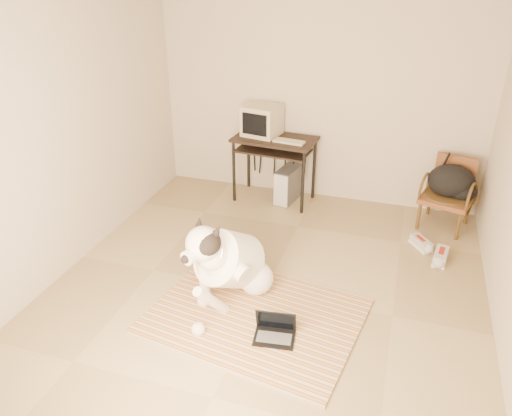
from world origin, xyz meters
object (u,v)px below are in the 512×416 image
at_px(laptop, 275,331).
at_px(pc_tower, 288,184).
at_px(crt_monitor, 262,120).
at_px(backpack, 453,183).
at_px(rattan_chair, 448,193).
at_px(computer_desk, 274,147).
at_px(dog, 229,262).

xyz_separation_m(laptop, pc_tower, (-0.54, 2.55, 0.14)).
xyz_separation_m(crt_monitor, backpack, (2.30, -0.14, -0.47)).
bearing_deg(backpack, rattan_chair, 162.50).
bearing_deg(laptop, rattan_chair, 61.23).
bearing_deg(computer_desk, dog, -85.18).
height_order(dog, rattan_chair, dog).
distance_m(computer_desk, backpack, 2.12).
height_order(dog, laptop, dog).
height_order(computer_desk, pc_tower, computer_desk).
relative_size(computer_desk, backpack, 1.91).
bearing_deg(crt_monitor, computer_desk, -25.24).
distance_m(rattan_chair, backpack, 0.14).
bearing_deg(laptop, computer_desk, 106.05).
height_order(laptop, rattan_chair, rattan_chair).
relative_size(crt_monitor, backpack, 0.88).
xyz_separation_m(dog, computer_desk, (-0.18, 2.09, 0.34)).
distance_m(laptop, rattan_chair, 2.83).
bearing_deg(pc_tower, crt_monitor, 172.76).
bearing_deg(rattan_chair, pc_tower, 177.49).
height_order(pc_tower, backpack, backpack).
relative_size(computer_desk, rattan_chair, 1.29).
xyz_separation_m(pc_tower, rattan_chair, (1.89, -0.08, 0.18)).
relative_size(laptop, crt_monitor, 0.75).
height_order(crt_monitor, pc_tower, crt_monitor).
bearing_deg(dog, pc_tower, 89.81).
relative_size(laptop, computer_desk, 0.35).
relative_size(crt_monitor, pc_tower, 0.97).
xyz_separation_m(laptop, computer_desk, (-0.72, 2.51, 0.63)).
bearing_deg(backpack, computer_desk, 178.58).
xyz_separation_m(laptop, rattan_chair, (1.35, 2.47, 0.33)).
xyz_separation_m(computer_desk, backpack, (2.11, -0.05, -0.17)).
height_order(laptop, backpack, backpack).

